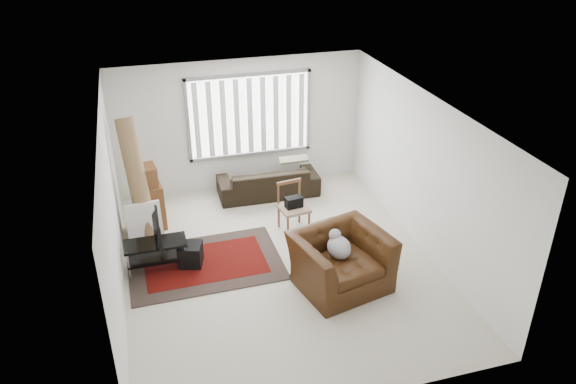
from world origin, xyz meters
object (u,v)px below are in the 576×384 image
tv_stand (156,249)px  moving_boxes (149,200)px  armchair (341,257)px  side_chair (293,205)px  sofa (268,177)px

tv_stand → moving_boxes: (-0.01, 1.34, 0.21)m
moving_boxes → armchair: size_ratio=0.76×
tv_stand → armchair: size_ratio=0.61×
moving_boxes → side_chair: moving_boxes is taller
moving_boxes → sofa: bearing=15.4°
moving_boxes → sofa: moving_boxes is taller
moving_boxes → tv_stand: bearing=-89.6°
sofa → side_chair: 1.47m
armchair → side_chair: bearing=84.5°
moving_boxes → side_chair: bearing=-17.9°
armchair → moving_boxes: bearing=123.3°
moving_boxes → sofa: size_ratio=0.61×
sofa → side_chair: (0.10, -1.47, 0.12)m
tv_stand → side_chair: (2.48, 0.53, 0.15)m
tv_stand → moving_boxes: moving_boxes is taller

